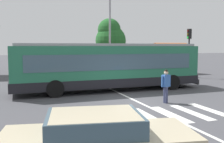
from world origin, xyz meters
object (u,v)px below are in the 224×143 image
Objects in this scene: pedestrian_crossing_street at (166,84)px; bus_stop_shelter at (170,51)px; parked_car_red at (88,68)px; twin_arm_street_lamp at (110,18)px; foreground_sedan at (97,138)px; parked_car_black at (115,67)px; parked_car_silver at (63,68)px; city_transit_bus at (109,66)px; background_tree_right at (110,38)px; traffic_light_far_corner at (189,45)px.

pedestrian_crossing_street is 14.70m from bus_stop_shelter.
parked_car_red is 0.49× the size of twin_arm_street_lamp.
foreground_sedan and parked_car_black have the same top height.
parked_car_red is (4.78, 19.64, 0.00)m from foreground_sedan.
bus_stop_shelter is at bearing -11.91° from twin_arm_street_lamp.
pedestrian_crossing_street is at bearing -77.84° from parked_car_silver.
bus_stop_shelter reaches higher than city_transit_bus.
bus_stop_shelter is at bearing 39.33° from city_transit_bus.
twin_arm_street_lamp reaches higher than background_tree_right.
city_transit_bus is 7.18× the size of pedestrian_crossing_street.
traffic_light_far_corner reaches higher than parked_car_red.
parked_car_black is (5.26, -0.23, 0.00)m from parked_car_silver.
bus_stop_shelter is (0.24, 3.52, -0.60)m from traffic_light_far_corner.
background_tree_right reaches higher than foreground_sedan.
foreground_sedan is at bearing -126.22° from bus_stop_shelter.
background_tree_right is (-4.76, 5.42, 1.48)m from bus_stop_shelter.
parked_car_black is (7.56, 19.45, 0.00)m from foreground_sedan.
foreground_sedan is 19.62m from traffic_light_far_corner.
parked_car_red is 9.92m from traffic_light_far_corner.
traffic_light_far_corner is (10.68, -5.15, 2.25)m from parked_car_silver.
foreground_sedan is (-3.80, -10.33, -0.82)m from city_transit_bus.
pedestrian_crossing_street is 13.89m from parked_car_black.
parked_car_black is at bearing -2.45° from parked_car_silver.
parked_car_black is at bearing 8.44° from twin_arm_street_lamp.
parked_car_silver is at bearing 176.22° from twin_arm_street_lamp.
pedestrian_crossing_street is 0.38× the size of traffic_light_far_corner.
bus_stop_shelter is at bearing -8.46° from parked_car_silver.
twin_arm_street_lamp is at bearing -3.78° from parked_car_silver.
traffic_light_far_corner is at bearing -63.16° from background_tree_right.
pedestrian_crossing_street is 14.25m from parked_car_silver.
city_transit_bus reaches higher than foreground_sedan.
parked_car_black is 4.98m from twin_arm_street_lamp.
background_tree_right is at bearing 79.90° from pedestrian_crossing_street.
foreground_sedan is at bearing -132.67° from pedestrian_crossing_street.
twin_arm_street_lamp is (2.21, -0.28, 4.94)m from parked_car_red.
city_transit_bus is 2.66× the size of parked_car_silver.
twin_arm_street_lamp reaches higher than parked_car_red.
parked_car_silver is 1.00× the size of parked_car_red.
background_tree_right is (-4.52, 8.94, 0.88)m from traffic_light_far_corner.
bus_stop_shelter reaches higher than parked_car_black.
parked_car_silver is 11.16m from bus_stop_shelter.
pedestrian_crossing_street is 14.51m from twin_arm_street_lamp.
parked_car_silver is 1.04× the size of traffic_light_far_corner.
foreground_sedan is at bearing -109.85° from twin_arm_street_lamp.
pedestrian_crossing_street is at bearing -87.85° from parked_car_red.
twin_arm_street_lamp is at bearing 70.54° from city_transit_bus.
city_transit_bus is 2.65× the size of parked_car_red.
parked_car_black is 0.75× the size of background_tree_right.
background_tree_right is at bearing 116.84° from traffic_light_far_corner.
bus_stop_shelter is at bearing -13.89° from parked_car_black.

